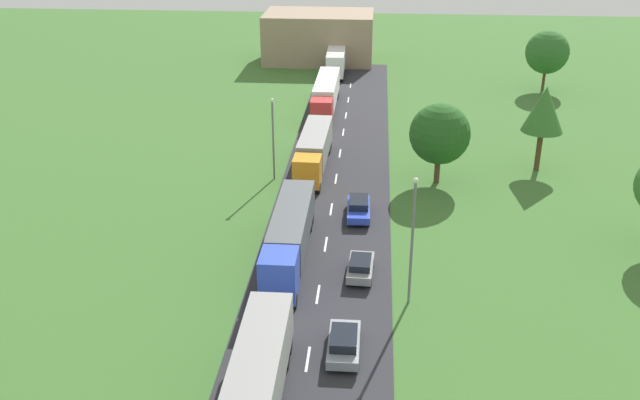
{
  "coord_description": "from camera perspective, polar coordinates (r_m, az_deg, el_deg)",
  "views": [
    {
      "loc": [
        3.44,
        -12.08,
        25.69
      ],
      "look_at": [
        -0.74,
        39.62,
        2.13
      ],
      "focal_mm": 39.71,
      "sensor_mm": 36.0,
      "label": 1
    }
  ],
  "objects": [
    {
      "name": "road",
      "position": [
        44.81,
        -0.62,
        -10.5
      ],
      "size": [
        10.0,
        140.0,
        0.06
      ],
      "primitive_type": "cube",
      "color": "#2B2B30",
      "rests_on": "ground"
    },
    {
      "name": "lane_marking_centre",
      "position": [
        42.66,
        -0.95,
        -12.49
      ],
      "size": [
        0.16,
        123.06,
        0.01
      ],
      "color": "white",
      "rests_on": "road"
    },
    {
      "name": "tree_ash",
      "position": [
        65.01,
        9.63,
        5.27
      ],
      "size": [
        5.53,
        5.53,
        7.51
      ],
      "color": "#513823",
      "rests_on": "ground"
    },
    {
      "name": "lamppost_third",
      "position": [
        65.11,
        -3.81,
        5.26
      ],
      "size": [
        0.36,
        0.36,
        7.8
      ],
      "color": "slate",
      "rests_on": "ground"
    },
    {
      "name": "tree_elm",
      "position": [
        99.0,
        17.84,
        11.27
      ],
      "size": [
        5.63,
        5.63,
        7.91
      ],
      "color": "#513823",
      "rests_on": "ground"
    },
    {
      "name": "distant_building",
      "position": [
        111.33,
        -0.08,
        13.01
      ],
      "size": [
        16.44,
        10.95,
        7.31
      ],
      "primitive_type": "cube",
      "color": "#9E846B",
      "rests_on": "ground"
    },
    {
      "name": "car_fifth",
      "position": [
        58.75,
        3.13,
        -0.62
      ],
      "size": [
        1.98,
        4.62,
        1.51
      ],
      "color": "blue",
      "rests_on": "road"
    },
    {
      "name": "car_fourth",
      "position": [
        50.13,
        3.29,
        -5.38
      ],
      "size": [
        1.92,
        4.0,
        1.41
      ],
      "color": "gray",
      "rests_on": "road"
    },
    {
      "name": "truck_second",
      "position": [
        51.56,
        -2.49,
        -2.83
      ],
      "size": [
        2.52,
        14.12,
        3.53
      ],
      "color": "blue",
      "rests_on": "road"
    },
    {
      "name": "truck_lead",
      "position": [
        37.1,
        -5.36,
        -15.11
      ],
      "size": [
        2.6,
        14.35,
        3.55
      ],
      "color": "green",
      "rests_on": "road"
    },
    {
      "name": "car_third",
      "position": [
        42.44,
        1.94,
        -11.42
      ],
      "size": [
        1.88,
        4.3,
        1.51
      ],
      "color": "#8C939E",
      "rests_on": "road"
    },
    {
      "name": "tree_maple",
      "position": [
        69.87,
        17.62,
        6.94
      ],
      "size": [
        3.92,
        3.92,
        8.26
      ],
      "color": "#513823",
      "rests_on": "ground"
    },
    {
      "name": "lamppost_second",
      "position": [
        45.52,
        7.46,
        -2.87
      ],
      "size": [
        0.36,
        0.36,
        8.97
      ],
      "color": "slate",
      "rests_on": "ground"
    },
    {
      "name": "truck_third",
      "position": [
        68.18,
        -0.5,
        4.14
      ],
      "size": [
        2.77,
        12.77,
        3.43
      ],
      "color": "orange",
      "rests_on": "road"
    },
    {
      "name": "truck_fifth",
      "position": [
        105.52,
        1.36,
        11.51
      ],
      "size": [
        2.71,
        14.24,
        3.48
      ],
      "color": "white",
      "rests_on": "road"
    },
    {
      "name": "truck_fourth",
      "position": [
        86.49,
        0.48,
        8.61
      ],
      "size": [
        2.54,
        14.78,
        3.54
      ],
      "color": "red",
      "rests_on": "road"
    }
  ]
}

